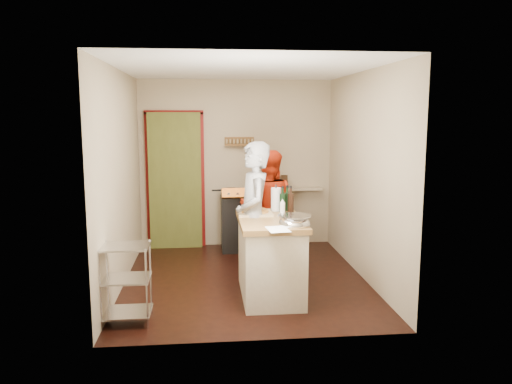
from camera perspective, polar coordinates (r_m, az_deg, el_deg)
floor at (r=6.42m, az=-1.25°, el=-9.91°), size 3.50×3.50×0.00m
back_wall at (r=7.90m, az=-6.93°, el=1.99°), size 3.00×0.44×2.60m
left_wall at (r=6.20m, az=-15.26°, el=1.46°), size 0.04×3.50×2.60m
right_wall at (r=6.42m, az=12.19°, el=1.82°), size 0.04×3.50×2.60m
ceiling at (r=6.11m, az=-1.33°, el=13.98°), size 3.00×3.50×0.02m
stove at (r=7.67m, az=-1.73°, el=-3.31°), size 0.60×0.63×1.00m
wire_shelving at (r=5.19m, az=-14.63°, el=-9.68°), size 0.48×0.40×0.80m
island at (r=5.73m, az=1.69°, el=-7.20°), size 0.73×1.32×1.22m
person_stripe at (r=5.79m, az=-0.25°, el=-2.95°), size 0.47×0.67×1.76m
person_red at (r=6.84m, az=1.35°, el=-1.84°), size 0.82×0.67×1.59m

